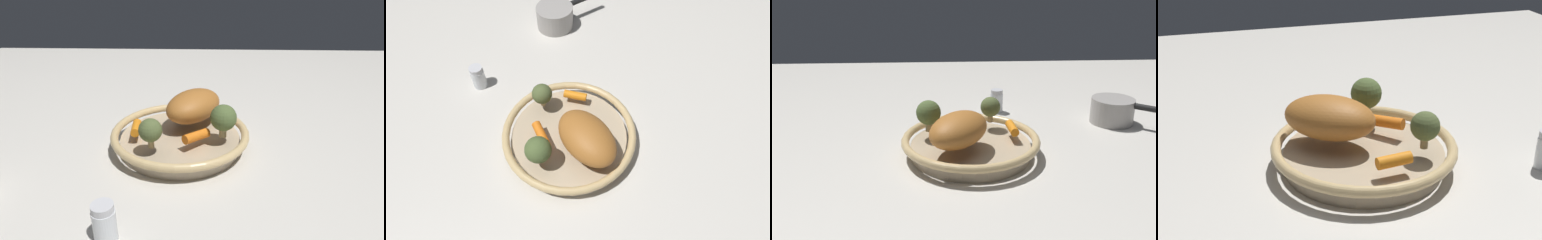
% 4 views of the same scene
% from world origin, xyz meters
% --- Properties ---
extents(ground_plane, '(1.91, 1.91, 0.00)m').
position_xyz_m(ground_plane, '(0.00, 0.00, 0.00)').
color(ground_plane, beige).
extents(serving_bowl, '(0.31, 0.31, 0.05)m').
position_xyz_m(serving_bowl, '(0.00, 0.00, 0.02)').
color(serving_bowl, tan).
rests_on(serving_bowl, ground_plane).
extents(roast_chicken_piece, '(0.17, 0.19, 0.07)m').
position_xyz_m(roast_chicken_piece, '(0.03, 0.05, 0.08)').
color(roast_chicken_piece, '#A86429').
rests_on(roast_chicken_piece, serving_bowl).
extents(baby_carrot_center, '(0.02, 0.06, 0.02)m').
position_xyz_m(baby_carrot_center, '(-0.10, -0.02, 0.06)').
color(baby_carrot_center, orange).
rests_on(baby_carrot_center, serving_bowl).
extents(baby_carrot_back, '(0.06, 0.06, 0.03)m').
position_xyz_m(baby_carrot_back, '(0.04, -0.05, 0.06)').
color(baby_carrot_back, orange).
rests_on(baby_carrot_back, serving_bowl).
extents(broccoli_floret_mid, '(0.06, 0.06, 0.07)m').
position_xyz_m(broccoli_floret_mid, '(0.09, -0.03, 0.09)').
color(broccoli_floret_mid, tan).
rests_on(broccoli_floret_mid, serving_bowl).
extents(broccoli_floret_edge, '(0.05, 0.05, 0.06)m').
position_xyz_m(broccoli_floret_edge, '(-0.05, -0.08, 0.08)').
color(broccoli_floret_edge, tan).
rests_on(broccoli_floret_edge, serving_bowl).
extents(salt_shaker, '(0.04, 0.04, 0.07)m').
position_xyz_m(salt_shaker, '(-0.10, -0.29, 0.03)').
color(salt_shaker, silver).
rests_on(salt_shaker, ground_plane).
extents(saucepan, '(0.19, 0.16, 0.07)m').
position_xyz_m(saucepan, '(-0.40, -0.18, 0.03)').
color(saucepan, '#9E9993').
rests_on(saucepan, ground_plane).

